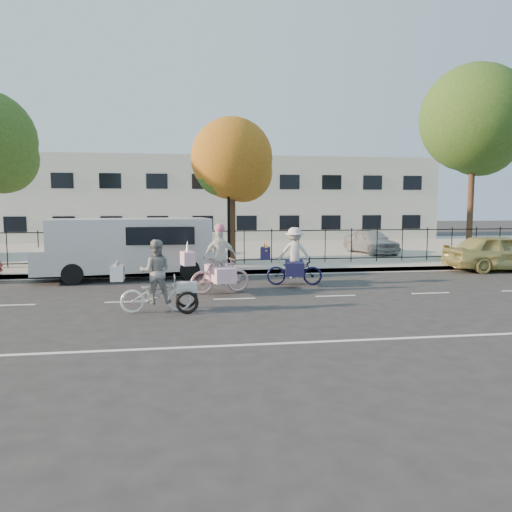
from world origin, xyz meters
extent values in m
plane|color=#333334|center=(0.00, 0.00, 0.00)|extent=(120.00, 120.00, 0.00)
cube|color=#A8A399|center=(0.00, 5.05, 0.07)|extent=(60.00, 0.10, 0.15)
cube|color=#A8A399|center=(0.00, 6.10, 0.07)|extent=(60.00, 2.20, 0.15)
cube|color=#A8A399|center=(0.00, 15.00, 0.07)|extent=(60.00, 15.60, 0.15)
cube|color=silver|center=(0.00, 25.00, 3.00)|extent=(34.00, 10.00, 6.00)
cylinder|color=black|center=(0.50, 6.80, 2.15)|extent=(0.12, 0.12, 4.00)
sphere|color=white|center=(0.50, 6.80, 4.30)|extent=(0.36, 0.36, 0.36)
cylinder|color=black|center=(-2.20, 6.80, 1.05)|extent=(0.06, 0.06, 1.80)
cylinder|color=black|center=(-1.50, 6.80, 1.05)|extent=(0.06, 0.06, 1.80)
cube|color=#59140F|center=(-1.85, 6.80, 1.65)|extent=(0.85, 0.04, 0.60)
imported|color=white|center=(-2.13, -1.44, 0.46)|extent=(1.76, 0.66, 0.92)
imported|color=white|center=(-2.13, -1.44, 1.03)|extent=(0.80, 0.63, 1.61)
cube|color=white|center=(-3.05, -1.46, 1.02)|extent=(0.32, 0.57, 0.37)
cone|color=white|center=(-3.05, -1.34, 1.26)|extent=(0.14, 0.14, 0.18)
cone|color=white|center=(-3.05, -1.59, 1.26)|extent=(0.14, 0.14, 0.18)
torus|color=black|center=(-1.36, -1.78, 0.29)|extent=(0.57, 0.10, 0.57)
torus|color=black|center=(-1.36, -1.06, 0.29)|extent=(0.57, 0.10, 0.57)
cube|color=white|center=(-1.36, -1.42, 0.61)|extent=(0.52, 0.37, 0.25)
imported|color=#DCA7AB|center=(-0.33, 1.00, 0.55)|extent=(1.91, 0.88, 1.11)
imported|color=white|center=(-0.33, 1.00, 1.11)|extent=(1.09, 0.62, 1.74)
cube|color=#EBB3CB|center=(-1.30, 0.80, 1.11)|extent=(0.45, 0.66, 0.40)
cone|color=silver|center=(-1.30, 0.80, 1.46)|extent=(0.13, 0.13, 0.35)
cube|color=#EBB3CB|center=(-0.33, 1.00, 0.61)|extent=(0.89, 1.53, 0.44)
sphere|color=#D76685|center=(-0.33, 1.00, 1.97)|extent=(0.31, 0.31, 0.31)
imported|color=#0F1033|center=(2.25, 2.16, 0.48)|extent=(1.93, 0.98, 0.97)
imported|color=silver|center=(2.25, 2.16, 1.08)|extent=(1.19, 0.83, 1.69)
cube|color=#101137|center=(1.30, 2.34, 1.08)|extent=(0.43, 0.64, 0.39)
cone|color=#C17A2D|center=(1.30, 2.54, 1.29)|extent=(0.13, 0.25, 0.35)
cone|color=#C17A2D|center=(1.30, 2.15, 1.29)|extent=(0.13, 0.25, 0.35)
cube|color=#101137|center=(2.25, 2.16, 0.59)|extent=(0.85, 1.49, 0.43)
cube|color=silver|center=(-3.29, 4.50, 1.24)|extent=(5.85, 2.88, 1.87)
cube|color=silver|center=(-6.35, 4.50, 0.73)|extent=(0.81, 2.08, 0.83)
cylinder|color=black|center=(-5.26, 3.59, 0.36)|extent=(0.76, 0.37, 0.73)
cylinder|color=black|center=(-5.26, 5.41, 0.36)|extent=(0.76, 0.37, 0.73)
cylinder|color=black|center=(-1.32, 3.59, 0.36)|extent=(0.76, 0.37, 0.73)
cylinder|color=black|center=(-1.32, 5.41, 0.36)|extent=(0.76, 0.37, 0.73)
imported|color=tan|center=(11.28, 4.39, 0.75)|extent=(4.42, 1.81, 1.50)
imported|color=black|center=(-4.86, 6.56, 1.09)|extent=(0.72, 0.50, 1.87)
imported|color=#44474B|center=(-3.39, 11.15, 0.88)|extent=(2.89, 4.68, 1.46)
imported|color=#A7A9AF|center=(8.24, 10.56, 0.78)|extent=(2.10, 3.91, 1.26)
sphere|color=#385B1E|center=(-8.53, 7.50, 4.54)|extent=(2.86, 2.86, 2.86)
cylinder|color=#442D1D|center=(0.70, 7.30, 2.02)|extent=(0.28, 0.28, 4.04)
sphere|color=#9F6219|center=(0.70, 7.30, 4.62)|extent=(3.46, 3.46, 3.46)
sphere|color=#9F6219|center=(1.20, 7.50, 4.04)|extent=(2.54, 2.54, 2.54)
cylinder|color=#442D1D|center=(12.26, 8.20, 2.94)|extent=(0.28, 0.28, 5.88)
sphere|color=#385B1E|center=(12.26, 8.20, 6.71)|extent=(5.04, 5.04, 5.04)
sphere|color=#385B1E|center=(12.76, 8.40, 5.88)|extent=(3.69, 3.69, 3.69)
camera|label=1|loc=(-1.49, -13.98, 2.71)|focal=35.00mm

